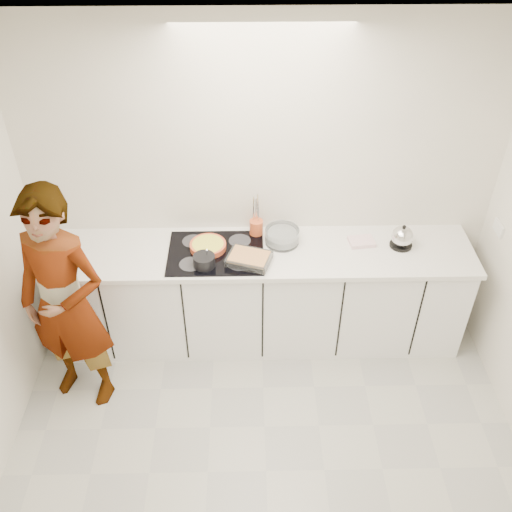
{
  "coord_description": "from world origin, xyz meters",
  "views": [
    {
      "loc": [
        -0.11,
        -2.12,
        3.59
      ],
      "look_at": [
        -0.05,
        1.05,
        1.05
      ],
      "focal_mm": 40.0,
      "sensor_mm": 36.0,
      "label": 1
    }
  ],
  "objects_px": {
    "baking_dish": "(249,258)",
    "cook": "(66,304)",
    "kettle": "(402,237)",
    "utensil_crock": "(256,228)",
    "mixing_bowl": "(282,237)",
    "tart_dish": "(208,246)",
    "hob": "(216,253)",
    "saucepan": "(204,261)"
  },
  "relations": [
    {
      "from": "kettle",
      "to": "cook",
      "type": "bearing_deg",
      "value": -166.14
    },
    {
      "from": "utensil_crock",
      "to": "cook",
      "type": "bearing_deg",
      "value": -149.81
    },
    {
      "from": "hob",
      "to": "cook",
      "type": "relative_size",
      "value": 0.4
    },
    {
      "from": "cook",
      "to": "tart_dish",
      "type": "bearing_deg",
      "value": 48.15
    },
    {
      "from": "mixing_bowl",
      "to": "utensil_crock",
      "type": "xyz_separation_m",
      "value": [
        -0.2,
        0.11,
        0.01
      ]
    },
    {
      "from": "saucepan",
      "to": "kettle",
      "type": "xyz_separation_m",
      "value": [
        1.5,
        0.23,
        0.02
      ]
    },
    {
      "from": "tart_dish",
      "to": "kettle",
      "type": "xyz_separation_m",
      "value": [
        1.48,
        0.02,
        0.04
      ]
    },
    {
      "from": "kettle",
      "to": "cook",
      "type": "relative_size",
      "value": 0.12
    },
    {
      "from": "tart_dish",
      "to": "baking_dish",
      "type": "relative_size",
      "value": 0.87
    },
    {
      "from": "baking_dish",
      "to": "cook",
      "type": "bearing_deg",
      "value": -161.99
    },
    {
      "from": "tart_dish",
      "to": "cook",
      "type": "bearing_deg",
      "value": -148.59
    },
    {
      "from": "tart_dish",
      "to": "mixing_bowl",
      "type": "distance_m",
      "value": 0.57
    },
    {
      "from": "hob",
      "to": "mixing_bowl",
      "type": "xyz_separation_m",
      "value": [
        0.51,
        0.13,
        0.05
      ]
    },
    {
      "from": "kettle",
      "to": "cook",
      "type": "height_order",
      "value": "cook"
    },
    {
      "from": "saucepan",
      "to": "cook",
      "type": "relative_size",
      "value": 0.09
    },
    {
      "from": "hob",
      "to": "tart_dish",
      "type": "bearing_deg",
      "value": 141.44
    },
    {
      "from": "utensil_crock",
      "to": "baking_dish",
      "type": "bearing_deg",
      "value": -99.42
    },
    {
      "from": "tart_dish",
      "to": "mixing_bowl",
      "type": "relative_size",
      "value": 0.96
    },
    {
      "from": "utensil_crock",
      "to": "hob",
      "type": "bearing_deg",
      "value": -142.7
    },
    {
      "from": "tart_dish",
      "to": "saucepan",
      "type": "xyz_separation_m",
      "value": [
        -0.02,
        -0.21,
        0.02
      ]
    },
    {
      "from": "kettle",
      "to": "utensil_crock",
      "type": "bearing_deg",
      "value": 171.38
    },
    {
      "from": "hob",
      "to": "baking_dish",
      "type": "height_order",
      "value": "baking_dish"
    },
    {
      "from": "saucepan",
      "to": "kettle",
      "type": "height_order",
      "value": "kettle"
    },
    {
      "from": "hob",
      "to": "cook",
      "type": "height_order",
      "value": "cook"
    },
    {
      "from": "kettle",
      "to": "utensil_crock",
      "type": "xyz_separation_m",
      "value": [
        -1.11,
        0.17,
        -0.02
      ]
    },
    {
      "from": "saucepan",
      "to": "mixing_bowl",
      "type": "bearing_deg",
      "value": 26.18
    },
    {
      "from": "mixing_bowl",
      "to": "utensil_crock",
      "type": "height_order",
      "value": "utensil_crock"
    },
    {
      "from": "baking_dish",
      "to": "mixing_bowl",
      "type": "bearing_deg",
      "value": 44.35
    },
    {
      "from": "mixing_bowl",
      "to": "tart_dish",
      "type": "bearing_deg",
      "value": -171.82
    },
    {
      "from": "kettle",
      "to": "tart_dish",
      "type": "bearing_deg",
      "value": -179.22
    },
    {
      "from": "baking_dish",
      "to": "mixing_bowl",
      "type": "height_order",
      "value": "mixing_bowl"
    },
    {
      "from": "tart_dish",
      "to": "hob",
      "type": "bearing_deg",
      "value": -38.56
    },
    {
      "from": "hob",
      "to": "cook",
      "type": "distance_m",
      "value": 1.14
    },
    {
      "from": "cook",
      "to": "utensil_crock",
      "type": "bearing_deg",
      "value": 46.94
    },
    {
      "from": "baking_dish",
      "to": "kettle",
      "type": "bearing_deg",
      "value": 9.21
    },
    {
      "from": "baking_dish",
      "to": "utensil_crock",
      "type": "bearing_deg",
      "value": 80.58
    },
    {
      "from": "tart_dish",
      "to": "utensil_crock",
      "type": "height_order",
      "value": "utensil_crock"
    },
    {
      "from": "tart_dish",
      "to": "saucepan",
      "type": "distance_m",
      "value": 0.21
    },
    {
      "from": "baking_dish",
      "to": "cook",
      "type": "distance_m",
      "value": 1.32
    },
    {
      "from": "saucepan",
      "to": "kettle",
      "type": "bearing_deg",
      "value": 8.59
    },
    {
      "from": "hob",
      "to": "kettle",
      "type": "distance_m",
      "value": 1.42
    },
    {
      "from": "tart_dish",
      "to": "cook",
      "type": "relative_size",
      "value": 0.18
    }
  ]
}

